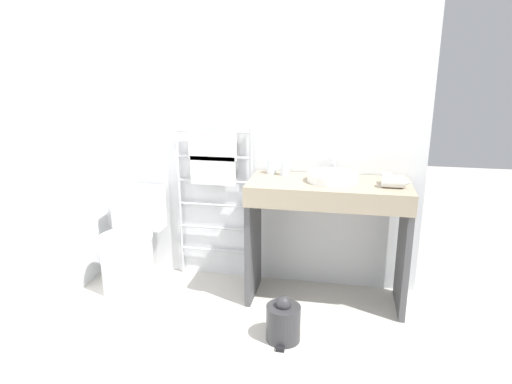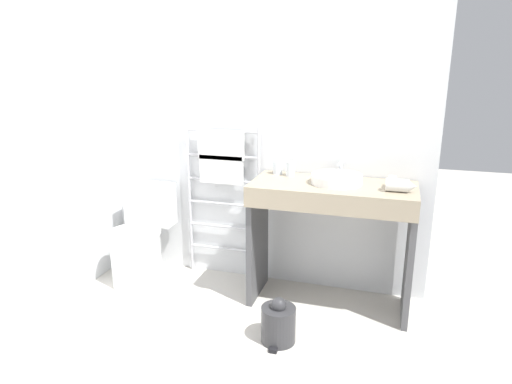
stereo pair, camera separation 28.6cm
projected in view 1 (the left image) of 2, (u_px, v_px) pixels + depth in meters
name	position (u px, v px, depth m)	size (l,w,h in m)	color
wall_back	(247.00, 126.00, 3.38)	(2.58, 0.12, 2.38)	silver
wall_side	(26.00, 139.00, 2.84)	(0.12, 2.25, 2.38)	silver
toilet	(130.00, 248.00, 3.42)	(0.39, 0.53, 0.75)	white
towel_radiator	(213.00, 172.00, 3.41)	(0.59, 0.06, 1.21)	silver
vanity_counter	(327.00, 221.00, 3.12)	(1.08, 0.50, 0.88)	gray
sink_basin	(332.00, 177.00, 3.05)	(0.34, 0.34, 0.06)	white
faucet	(334.00, 165.00, 3.21)	(0.02, 0.10, 0.12)	silver
cup_near_wall	(271.00, 167.00, 3.27)	(0.07, 0.07, 0.10)	silver
cup_near_edge	(285.00, 168.00, 3.22)	(0.06, 0.06, 0.10)	silver
hair_dryer	(394.00, 181.00, 2.91)	(0.18, 0.18, 0.08)	white
trash_bin	(283.00, 322.00, 2.79)	(0.21, 0.24, 0.29)	#333335
bath_mat	(99.00, 323.00, 2.98)	(0.56, 0.36, 0.01)	silver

